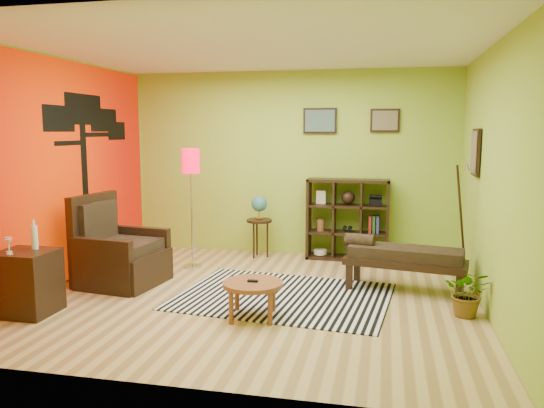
% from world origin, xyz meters
% --- Properties ---
extents(ground, '(5.00, 5.00, 0.00)m').
position_xyz_m(ground, '(0.00, 0.00, 0.00)').
color(ground, tan).
rests_on(ground, ground).
extents(room_shell, '(5.04, 4.54, 2.82)m').
position_xyz_m(room_shell, '(-0.09, 0.01, 1.80)').
color(room_shell, '#9BC139').
rests_on(room_shell, ground).
extents(zebra_rug, '(2.56, 2.02, 0.01)m').
position_xyz_m(zebra_rug, '(0.32, 0.06, 0.01)').
color(zebra_rug, silver).
rests_on(zebra_rug, ground).
extents(coffee_table, '(0.62, 0.62, 0.40)m').
position_xyz_m(coffee_table, '(0.14, -0.69, 0.33)').
color(coffee_table, brown).
rests_on(coffee_table, ground).
extents(armchair, '(1.03, 1.03, 1.12)m').
position_xyz_m(armchair, '(-1.81, 0.16, 0.34)').
color(armchair, black).
rests_on(armchair, ground).
extents(side_cabinet, '(0.57, 0.52, 0.98)m').
position_xyz_m(side_cabinet, '(-2.20, -1.06, 0.34)').
color(side_cabinet, black).
rests_on(side_cabinet, ground).
extents(floor_lamp, '(0.25, 0.25, 1.66)m').
position_xyz_m(floor_lamp, '(-1.18, 1.09, 1.35)').
color(floor_lamp, silver).
rests_on(floor_lamp, ground).
extents(globe_table, '(0.38, 0.38, 0.94)m').
position_xyz_m(globe_table, '(-0.41, 1.90, 0.71)').
color(globe_table, black).
rests_on(globe_table, ground).
extents(cube_shelf, '(1.20, 0.35, 1.20)m').
position_xyz_m(cube_shelf, '(0.91, 2.03, 0.60)').
color(cube_shelf, black).
rests_on(cube_shelf, ground).
extents(bench, '(1.48, 0.76, 0.66)m').
position_xyz_m(bench, '(1.65, 0.58, 0.42)').
color(bench, black).
rests_on(bench, ground).
extents(potted_plant, '(0.54, 0.58, 0.39)m').
position_xyz_m(potted_plant, '(2.30, -0.18, 0.20)').
color(potted_plant, '#26661E').
rests_on(potted_plant, ground).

